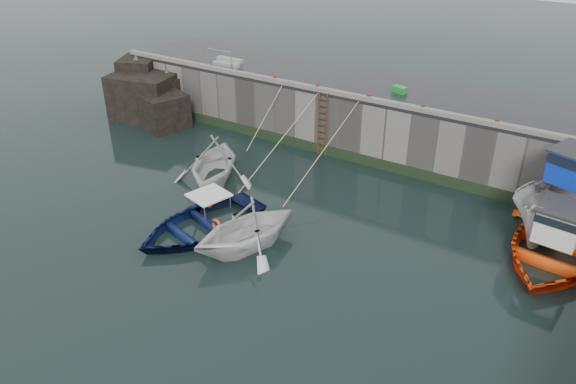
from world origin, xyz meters
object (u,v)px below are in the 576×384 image
Objects in this scene: ladder at (322,125)px; fish_crate at (400,90)px; boat_far_white at (570,205)px; bollard_e at (497,123)px; boat_far_orange at (557,245)px; bollard_b at (318,87)px; boat_near_blacktrim at (247,247)px; boat_near_white at (215,180)px; bollard_a at (275,79)px; bollard_c at (369,97)px; bollard_d at (423,108)px; boat_near_blue at (201,230)px.

fish_crate is (2.99, 2.08, 1.72)m from ladder.
bollard_e is (-3.49, 1.38, 2.18)m from boat_far_white.
bollard_b is (-12.00, 3.38, 2.86)m from boat_far_orange.
ladder is at bearing -127.37° from fish_crate.
boat_near_blacktrim is 6.49× the size of fish_crate.
boat_near_white is 9.77m from fish_crate.
boat_far_orange is at bearing -15.74° from bollard_b.
bollard_a is 5.20m from bollard_c.
boat_far_white is 1.04× the size of boat_far_orange.
bollard_a is 11.00m from bollard_e.
boat_near_white is 8.05m from bollard_c.
boat_near_white is at bearing 161.07° from boat_near_blacktrim.
fish_crate is (1.34, 10.75, 3.31)m from boat_near_blacktrim.
bollard_a is at bearing -166.73° from boat_far_white.
boat_near_white is at bearing -132.29° from bollard_c.
fish_crate is at bearing 26.77° from boat_near_white.
boat_far_white reaches higher than bollard_a.
boat_near_blacktrim is at bearing -79.29° from fish_crate.
boat_near_white is 16.23× the size of bollard_c.
bollard_d is at bearing -26.25° from fish_crate.
boat_near_white is 5.67m from boat_near_blacktrim.
boat_near_blue is 8.13× the size of fish_crate.
ladder reaches higher than boat_near_white.
boat_far_white is at bearing 95.80° from boat_far_orange.
boat_near_blue is at bearing -158.75° from boat_near_blacktrim.
bollard_d is at bearing 0.00° from bollard_a.
bollard_d is (1.81, -1.75, -0.01)m from fish_crate.
boat_far_white is at bearing 57.91° from boat_near_blacktrim.
bollard_a and bollard_c have the same top height.
boat_near_blue is at bearing -120.57° from bollard_d.
ladder is 0.74× the size of boat_near_blacktrim.
ladder is 4.03m from fish_crate.
boat_near_white is at bearing -166.23° from boat_far_orange.
fish_crate is 2.39× the size of bollard_a.
boat_near_white is 14.84m from boat_far_white.
bollard_e is (5.01, -1.75, -0.01)m from fish_crate.
bollard_a is at bearing 180.00° from bollard_e.
bollard_b is 5.30m from bollard_d.
boat_near_white is 16.23× the size of bollard_a.
boat_near_white is 9.86m from bollard_d.
bollard_e reaches higher than boat_near_blue.
bollard_e is (6.34, 9.00, 3.30)m from boat_near_blacktrim.
boat_near_blacktrim is at bearing -76.52° from bollard_b.
fish_crate is (-8.49, 3.13, 2.19)m from boat_far_white.
bollard_c is at bearing 165.58° from boat_far_orange.
boat_far_white is 14.71m from bollard_a.
bollard_a reaches higher than boat_near_white.
bollard_b is at bearing 180.00° from bollard_d.
fish_crate is at bearing 135.96° from bollard_d.
bollard_a is 1.00× the size of bollard_b.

